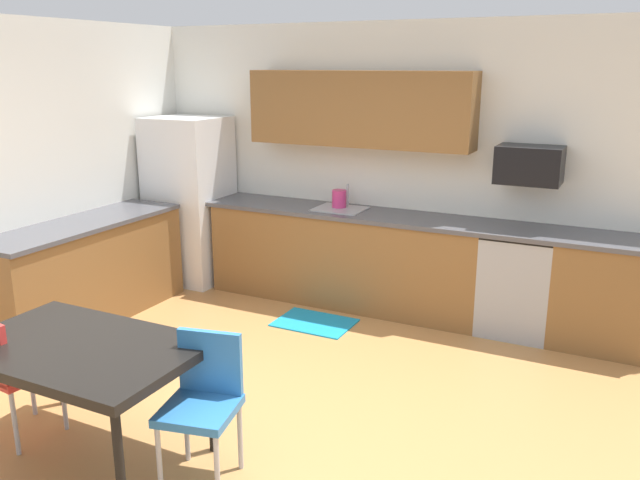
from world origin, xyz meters
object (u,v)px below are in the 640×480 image
(refrigerator, at_px, (190,200))
(chair_near_table, at_px, (204,396))
(dining_table, at_px, (79,354))
(microwave, at_px, (529,165))
(kettle, at_px, (339,200))
(oven_range, at_px, (518,282))
(chair_far_side, at_px, (8,366))

(refrigerator, distance_m, chair_near_table, 3.68)
(dining_table, relative_size, chair_near_table, 1.65)
(microwave, bearing_deg, refrigerator, -177.03)
(refrigerator, relative_size, chair_near_table, 2.08)
(kettle, bearing_deg, chair_near_table, -79.54)
(oven_range, xyz_separation_m, dining_table, (-1.95, -3.13, 0.22))
(chair_far_side, height_order, kettle, kettle)
(microwave, bearing_deg, chair_far_side, -127.35)
(chair_near_table, distance_m, chair_far_side, 1.33)
(oven_range, height_order, dining_table, oven_range)
(chair_far_side, relative_size, kettle, 4.25)
(chair_near_table, xyz_separation_m, kettle, (-0.55, 3.00, 0.52))
(refrigerator, relative_size, oven_range, 1.95)
(dining_table, relative_size, chair_far_side, 1.65)
(dining_table, bearing_deg, chair_far_side, -173.53)
(microwave, distance_m, dining_table, 3.86)
(refrigerator, relative_size, chair_far_side, 2.08)
(microwave, height_order, dining_table, microwave)
(refrigerator, relative_size, microwave, 3.28)
(refrigerator, height_order, chair_far_side, refrigerator)
(dining_table, height_order, chair_near_table, chair_near_table)
(chair_far_side, xyz_separation_m, kettle, (0.75, 3.24, 0.52))
(dining_table, relative_size, kettle, 7.00)
(microwave, relative_size, chair_near_table, 0.64)
(chair_near_table, relative_size, kettle, 4.25)
(chair_far_side, bearing_deg, kettle, 76.89)
(refrigerator, distance_m, microwave, 3.53)
(oven_range, height_order, kettle, kettle)
(refrigerator, height_order, microwave, refrigerator)
(refrigerator, bearing_deg, microwave, 2.97)
(microwave, xyz_separation_m, dining_table, (-1.95, -3.23, -0.80))
(kettle, bearing_deg, oven_range, -1.63)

